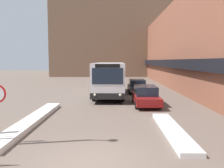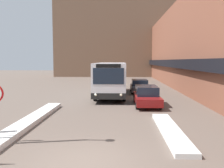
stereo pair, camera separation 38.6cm
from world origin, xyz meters
TOP-DOWN VIEW (x-y plane):
  - ground_plane at (0.00, 0.00)m, footprint 160.00×160.00m
  - building_row_right at (9.98, 24.00)m, footprint 5.50×60.00m
  - building_backdrop_far at (0.00, 47.79)m, footprint 26.00×8.00m
  - snow_bank_left at (-3.60, 5.22)m, footprint 0.90×9.55m
  - snow_bank_right at (3.60, 3.54)m, footprint 0.90×6.40m
  - city_bus at (0.32, 16.05)m, footprint 2.70×10.88m
  - parked_car_front at (3.20, 10.74)m, footprint 1.80×4.85m
  - parked_car_middle at (3.20, 18.38)m, footprint 1.86×4.31m

SIDE VIEW (x-z plane):
  - ground_plane at x=0.00m, z-range 0.00..0.00m
  - snow_bank_right at x=3.60m, z-range 0.00..0.20m
  - snow_bank_left at x=-3.60m, z-range 0.00..0.25m
  - parked_car_middle at x=3.20m, z-range 0.01..1.39m
  - parked_car_front at x=3.20m, z-range 0.00..1.47m
  - city_bus at x=0.32m, z-range 0.14..3.29m
  - building_row_right at x=9.98m, z-range -0.02..10.18m
  - building_backdrop_far at x=0.00m, z-range 0.00..17.65m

